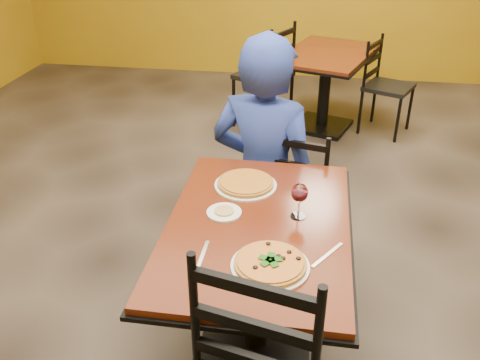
% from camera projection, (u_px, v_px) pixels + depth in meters
% --- Properties ---
extents(floor, '(7.00, 8.00, 0.01)m').
position_uv_depth(floor, '(266.00, 281.00, 3.07)').
color(floor, black).
rests_on(floor, ground).
extents(table_main, '(0.83, 1.23, 0.75)m').
position_uv_depth(table_main, '(257.00, 258.00, 2.36)').
color(table_main, '#62200F').
rests_on(table_main, floor).
extents(table_second, '(1.07, 1.30, 0.75)m').
position_uv_depth(table_second, '(326.00, 73.00, 4.81)').
color(table_second, '#62200F').
rests_on(table_second, floor).
extents(chair_main_far, '(0.47, 0.47, 0.88)m').
position_uv_depth(chair_main_far, '(301.00, 187.00, 3.17)').
color(chair_main_far, black).
rests_on(chair_main_far, floor).
extents(chair_second_left, '(0.60, 0.60, 1.00)m').
position_uv_depth(chair_second_left, '(263.00, 76.00, 4.91)').
color(chair_second_left, black).
rests_on(chair_second_left, floor).
extents(chair_second_right, '(0.53, 0.53, 0.88)m').
position_uv_depth(chair_second_right, '(389.00, 88.00, 4.78)').
color(chair_second_right, black).
rests_on(chair_second_right, floor).
extents(diner, '(0.77, 0.60, 1.40)m').
position_uv_depth(diner, '(265.00, 151.00, 3.03)').
color(diner, navy).
rests_on(diner, floor).
extents(plate_main, '(0.31, 0.31, 0.01)m').
position_uv_depth(plate_main, '(270.00, 266.00, 2.00)').
color(plate_main, white).
rests_on(plate_main, table_main).
extents(pizza_main, '(0.28, 0.28, 0.02)m').
position_uv_depth(pizza_main, '(270.00, 263.00, 1.99)').
color(pizza_main, '#992B0B').
rests_on(pizza_main, plate_main).
extents(plate_far, '(0.31, 0.31, 0.01)m').
position_uv_depth(plate_far, '(246.00, 185.00, 2.56)').
color(plate_far, white).
rests_on(plate_far, table_main).
extents(pizza_far, '(0.28, 0.28, 0.02)m').
position_uv_depth(pizza_far, '(246.00, 182.00, 2.55)').
color(pizza_far, gold).
rests_on(pizza_far, plate_far).
extents(side_plate, '(0.16, 0.16, 0.01)m').
position_uv_depth(side_plate, '(224.00, 212.00, 2.34)').
color(side_plate, white).
rests_on(side_plate, table_main).
extents(dip, '(0.09, 0.09, 0.01)m').
position_uv_depth(dip, '(224.00, 211.00, 2.33)').
color(dip, tan).
rests_on(dip, side_plate).
extents(wine_glass, '(0.08, 0.08, 0.18)m').
position_uv_depth(wine_glass, '(299.00, 199.00, 2.28)').
color(wine_glass, white).
rests_on(wine_glass, table_main).
extents(fork, '(0.02, 0.19, 0.00)m').
position_uv_depth(fork, '(203.00, 255.00, 2.07)').
color(fork, silver).
rests_on(fork, table_main).
extents(knife, '(0.13, 0.18, 0.00)m').
position_uv_depth(knife, '(327.00, 255.00, 2.07)').
color(knife, silver).
rests_on(knife, table_main).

